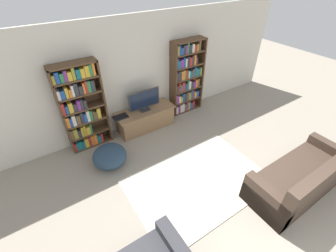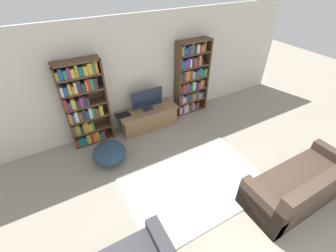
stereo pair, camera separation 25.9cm
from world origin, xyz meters
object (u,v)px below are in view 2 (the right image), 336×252
at_px(beanbag_ottoman, 109,153).
at_px(bookshelf_left, 84,104).
at_px(television, 147,99).
at_px(laptop, 123,115).
at_px(couch_right_sofa, 302,186).
at_px(tv_stand, 148,118).
at_px(bookshelf_right, 190,79).

bearing_deg(beanbag_ottoman, bookshelf_left, 100.10).
bearing_deg(television, laptop, 176.64).
height_order(bookshelf_left, couch_right_sofa, bookshelf_left).
bearing_deg(couch_right_sofa, beanbag_ottoman, 136.68).
xyz_separation_m(television, beanbag_ottoman, (-1.23, -0.73, -0.57)).
bearing_deg(couch_right_sofa, laptop, 122.10).
height_order(couch_right_sofa, beanbag_ottoman, couch_right_sofa).
distance_m(couch_right_sofa, beanbag_ottoman, 3.66).
xyz_separation_m(laptop, beanbag_ottoman, (-0.61, -0.76, -0.30)).
height_order(television, laptop, television).
bearing_deg(tv_stand, television, -90.00).
height_order(bookshelf_left, bookshelf_right, same).
height_order(bookshelf_right, tv_stand, bookshelf_right).
bearing_deg(tv_stand, laptop, 176.73).
height_order(tv_stand, television, television).
relative_size(television, laptop, 2.30).
bearing_deg(bookshelf_right, laptop, -176.73).
bearing_deg(television, beanbag_ottoman, -149.48).
bearing_deg(television, couch_right_sofa, -66.18).
xyz_separation_m(tv_stand, beanbag_ottoman, (-1.23, -0.73, -0.04)).
xyz_separation_m(bookshelf_left, television, (1.39, -0.15, -0.19)).
xyz_separation_m(bookshelf_right, television, (-1.31, -0.15, -0.17)).
xyz_separation_m(tv_stand, laptop, (-0.62, 0.04, 0.27)).
distance_m(bookshelf_left, couch_right_sofa, 4.46).
relative_size(tv_stand, beanbag_ottoman, 2.13).
height_order(bookshelf_right, television, bookshelf_right).
height_order(laptop, couch_right_sofa, couch_right_sofa).
relative_size(couch_right_sofa, beanbag_ottoman, 3.01).
distance_m(television, beanbag_ottoman, 1.54).
distance_m(bookshelf_right, couch_right_sofa, 3.45).
xyz_separation_m(tv_stand, television, (-0.00, -0.00, 0.53)).
distance_m(television, couch_right_sofa, 3.57).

